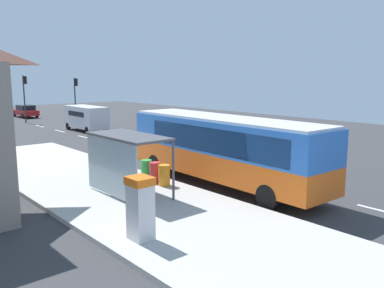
{
  "coord_description": "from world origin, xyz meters",
  "views": [
    {
      "loc": [
        -14.92,
        -12.39,
        5.08
      ],
      "look_at": [
        -1.0,
        3.75,
        1.5
      ],
      "focal_mm": 38.14,
      "sensor_mm": 36.0,
      "label": 1
    }
  ],
  "objects_px": {
    "recycling_bin_red": "(155,172)",
    "recycling_bin_green": "(147,170)",
    "white_van": "(86,117)",
    "bus": "(222,146)",
    "recycling_bin_orange": "(164,175)",
    "bus_shelter": "(122,150)",
    "sedan_near": "(26,111)",
    "ticket_machine": "(140,208)",
    "traffic_light_near_side": "(76,92)",
    "traffic_light_median": "(25,91)"
  },
  "relations": [
    {
      "from": "recycling_bin_red",
      "to": "recycling_bin_green",
      "type": "distance_m",
      "value": 0.7
    },
    {
      "from": "white_van",
      "to": "bus",
      "type": "bearing_deg",
      "value": -100.23
    },
    {
      "from": "recycling_bin_orange",
      "to": "bus_shelter",
      "type": "bearing_deg",
      "value": -177.23
    },
    {
      "from": "sedan_near",
      "to": "ticket_machine",
      "type": "distance_m",
      "value": 42.88
    },
    {
      "from": "white_van",
      "to": "recycling_bin_green",
      "type": "height_order",
      "value": "white_van"
    },
    {
      "from": "sedan_near",
      "to": "traffic_light_near_side",
      "type": "distance_m",
      "value": 8.49
    },
    {
      "from": "recycling_bin_green",
      "to": "traffic_light_near_side",
      "type": "distance_m",
      "value": 29.91
    },
    {
      "from": "bus",
      "to": "traffic_light_median",
      "type": "relative_size",
      "value": 2.17
    },
    {
      "from": "recycling_bin_orange",
      "to": "traffic_light_near_side",
      "type": "height_order",
      "value": "traffic_light_near_side"
    },
    {
      "from": "bus",
      "to": "recycling_bin_green",
      "type": "relative_size",
      "value": 11.66
    },
    {
      "from": "recycling_bin_green",
      "to": "traffic_light_near_side",
      "type": "xyz_separation_m",
      "value": [
        9.7,
        28.18,
        2.58
      ]
    },
    {
      "from": "recycling_bin_red",
      "to": "traffic_light_median",
      "type": "bearing_deg",
      "value": 81.42
    },
    {
      "from": "white_van",
      "to": "traffic_light_near_side",
      "type": "distance_m",
      "value": 9.85
    },
    {
      "from": "ticket_machine",
      "to": "recycling_bin_red",
      "type": "bearing_deg",
      "value": 50.62
    },
    {
      "from": "ticket_machine",
      "to": "traffic_light_near_side",
      "type": "relative_size",
      "value": 0.4
    },
    {
      "from": "bus",
      "to": "recycling_bin_green",
      "type": "distance_m",
      "value": 3.78
    },
    {
      "from": "sedan_near",
      "to": "traffic_light_median",
      "type": "xyz_separation_m",
      "value": [
        -1.9,
        -5.88,
        2.6
      ]
    },
    {
      "from": "recycling_bin_red",
      "to": "bus_shelter",
      "type": "bearing_deg",
      "value": -159.96
    },
    {
      "from": "traffic_light_near_side",
      "to": "recycling_bin_green",
      "type": "bearing_deg",
      "value": -109.0
    },
    {
      "from": "white_van",
      "to": "ticket_machine",
      "type": "bearing_deg",
      "value": -113.09
    },
    {
      "from": "white_van",
      "to": "sedan_near",
      "type": "distance_m",
      "value": 16.58
    },
    {
      "from": "recycling_bin_red",
      "to": "recycling_bin_green",
      "type": "relative_size",
      "value": 1.0
    },
    {
      "from": "recycling_bin_orange",
      "to": "recycling_bin_red",
      "type": "bearing_deg",
      "value": 90.0
    },
    {
      "from": "traffic_light_near_side",
      "to": "bus_shelter",
      "type": "relative_size",
      "value": 1.21
    },
    {
      "from": "bus",
      "to": "white_van",
      "type": "distance_m",
      "value": 22.04
    },
    {
      "from": "bus",
      "to": "traffic_light_near_side",
      "type": "bearing_deg",
      "value": 76.81
    },
    {
      "from": "sedan_near",
      "to": "bus_shelter",
      "type": "distance_m",
      "value": 38.2
    },
    {
      "from": "white_van",
      "to": "bus_shelter",
      "type": "xyz_separation_m",
      "value": [
        -8.61,
        -20.6,
        0.75
      ]
    },
    {
      "from": "traffic_light_median",
      "to": "recycling_bin_red",
      "type": "bearing_deg",
      "value": -98.58
    },
    {
      "from": "ticket_machine",
      "to": "traffic_light_median",
      "type": "distance_m",
      "value": 36.78
    },
    {
      "from": "bus",
      "to": "recycling_bin_green",
      "type": "xyz_separation_m",
      "value": [
        -2.49,
        2.59,
        -1.19
      ]
    },
    {
      "from": "recycling_bin_red",
      "to": "traffic_light_median",
      "type": "xyz_separation_m",
      "value": [
        4.6,
        30.48,
        2.74
      ]
    },
    {
      "from": "ticket_machine",
      "to": "recycling_bin_green",
      "type": "xyz_separation_m",
      "value": [
        4.23,
        5.86,
        -0.52
      ]
    },
    {
      "from": "white_van",
      "to": "ticket_machine",
      "type": "relative_size",
      "value": 2.68
    },
    {
      "from": "traffic_light_near_side",
      "to": "bus_shelter",
      "type": "height_order",
      "value": "traffic_light_near_side"
    },
    {
      "from": "traffic_light_near_side",
      "to": "bus_shelter",
      "type": "xyz_separation_m",
      "value": [
        -11.91,
        -29.69,
        -1.13
      ]
    },
    {
      "from": "bus",
      "to": "ticket_machine",
      "type": "relative_size",
      "value": 5.71
    },
    {
      "from": "recycling_bin_green",
      "to": "traffic_light_median",
      "type": "distance_m",
      "value": 30.26
    },
    {
      "from": "recycling_bin_red",
      "to": "bus",
      "type": "bearing_deg",
      "value": -37.22
    },
    {
      "from": "white_van",
      "to": "recycling_bin_red",
      "type": "distance_m",
      "value": 20.81
    },
    {
      "from": "bus_shelter",
      "to": "sedan_near",
      "type": "bearing_deg",
      "value": 76.8
    },
    {
      "from": "recycling_bin_orange",
      "to": "traffic_light_near_side",
      "type": "bearing_deg",
      "value": 71.84
    },
    {
      "from": "ticket_machine",
      "to": "bus_shelter",
      "type": "height_order",
      "value": "bus_shelter"
    },
    {
      "from": "white_van",
      "to": "recycling_bin_red",
      "type": "height_order",
      "value": "white_van"
    },
    {
      "from": "white_van",
      "to": "bus_shelter",
      "type": "bearing_deg",
      "value": -112.69
    },
    {
      "from": "traffic_light_median",
      "to": "bus",
      "type": "bearing_deg",
      "value": -93.73
    },
    {
      "from": "sedan_near",
      "to": "recycling_bin_red",
      "type": "relative_size",
      "value": 4.67
    },
    {
      "from": "recycling_bin_orange",
      "to": "traffic_light_near_side",
      "type": "distance_m",
      "value": 31.24
    },
    {
      "from": "bus_shelter",
      "to": "bus",
      "type": "bearing_deg",
      "value": -12.97
    },
    {
      "from": "ticket_machine",
      "to": "recycling_bin_orange",
      "type": "xyz_separation_m",
      "value": [
        4.23,
        4.46,
        -0.52
      ]
    }
  ]
}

